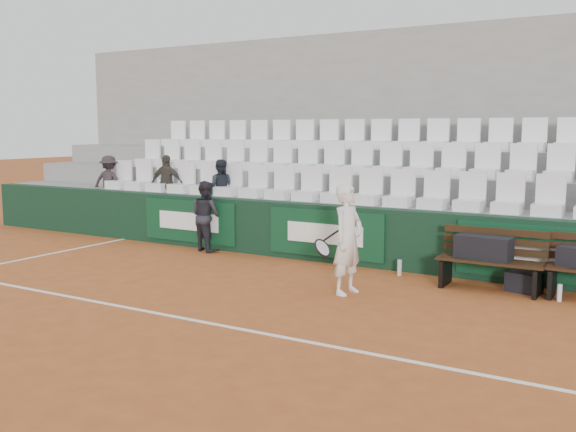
% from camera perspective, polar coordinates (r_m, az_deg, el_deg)
% --- Properties ---
extents(ground, '(80.00, 80.00, 0.00)m').
position_cam_1_polar(ground, '(7.97, -8.24, -9.20)').
color(ground, '#A75325').
rests_on(ground, ground).
extents(court_baseline, '(18.00, 0.06, 0.01)m').
position_cam_1_polar(court_baseline, '(7.97, -8.24, -9.17)').
color(court_baseline, white).
rests_on(court_baseline, ground).
extents(back_barrier, '(18.00, 0.34, 1.00)m').
position_cam_1_polar(back_barrier, '(11.14, 4.92, -1.66)').
color(back_barrier, black).
rests_on(back_barrier, ground).
extents(grandstand_tier_front, '(18.00, 0.95, 1.00)m').
position_cam_1_polar(grandstand_tier_front, '(11.74, 5.96, -1.20)').
color(grandstand_tier_front, gray).
rests_on(grandstand_tier_front, ground).
extents(grandstand_tier_mid, '(18.00, 0.95, 1.45)m').
position_cam_1_polar(grandstand_tier_mid, '(12.57, 7.77, 0.39)').
color(grandstand_tier_mid, gray).
rests_on(grandstand_tier_mid, ground).
extents(grandstand_tier_back, '(18.00, 0.95, 1.90)m').
position_cam_1_polar(grandstand_tier_back, '(13.42, 9.36, 1.79)').
color(grandstand_tier_back, gray).
rests_on(grandstand_tier_back, ground).
extents(grandstand_rear_wall, '(18.00, 0.30, 4.40)m').
position_cam_1_polar(grandstand_rear_wall, '(13.94, 10.41, 7.13)').
color(grandstand_rear_wall, gray).
rests_on(grandstand_rear_wall, ground).
extents(seat_row_front, '(11.90, 0.44, 0.63)m').
position_cam_1_polar(seat_row_front, '(11.48, 5.65, 2.70)').
color(seat_row_front, white).
rests_on(seat_row_front, grandstand_tier_front).
extents(seat_row_mid, '(11.90, 0.44, 0.63)m').
position_cam_1_polar(seat_row_mid, '(12.32, 7.54, 5.11)').
color(seat_row_mid, white).
rests_on(seat_row_mid, grandstand_tier_mid).
extents(seat_row_back, '(11.90, 0.44, 0.63)m').
position_cam_1_polar(seat_row_back, '(13.19, 9.20, 7.20)').
color(seat_row_back, white).
rests_on(seat_row_back, grandstand_tier_back).
extents(bench_left, '(1.50, 0.56, 0.45)m').
position_cam_1_polar(bench_left, '(9.71, 17.52, -5.04)').
color(bench_left, black).
rests_on(bench_left, ground).
extents(sports_bag_left, '(0.81, 0.41, 0.34)m').
position_cam_1_polar(sports_bag_left, '(9.67, 16.99, -2.69)').
color(sports_bag_left, black).
rests_on(sports_bag_left, bench_left).
extents(sports_bag_ground, '(0.52, 0.39, 0.28)m').
position_cam_1_polar(sports_bag_ground, '(9.79, 20.24, -5.56)').
color(sports_bag_ground, black).
rests_on(sports_bag_ground, ground).
extents(water_bottle_near, '(0.07, 0.07, 0.26)m').
position_cam_1_polar(water_bottle_near, '(10.37, 9.88, -4.54)').
color(water_bottle_near, '#ACBDC3').
rests_on(water_bottle_near, ground).
extents(water_bottle_far, '(0.07, 0.07, 0.24)m').
position_cam_1_polar(water_bottle_far, '(9.46, 22.99, -6.30)').
color(water_bottle_far, silver).
rests_on(water_bottle_far, ground).
extents(tennis_player, '(0.72, 0.62, 1.55)m').
position_cam_1_polar(tennis_player, '(9.03, 5.33, -2.10)').
color(tennis_player, silver).
rests_on(tennis_player, ground).
extents(ball_kid, '(0.78, 0.69, 1.35)m').
position_cam_1_polar(ball_kid, '(12.30, -7.28, 0.01)').
color(ball_kid, black).
rests_on(ball_kid, ground).
extents(spectator_a, '(0.86, 0.65, 1.18)m').
position_cam_1_polar(spectator_a, '(15.06, -15.66, 4.67)').
color(spectator_a, '#282024').
rests_on(spectator_a, grandstand_tier_front).
extents(spectator_b, '(0.77, 0.48, 1.23)m').
position_cam_1_polar(spectator_b, '(13.88, -10.75, 4.70)').
color(spectator_b, '#37332C').
rests_on(spectator_b, grandstand_tier_front).
extents(spectator_c, '(0.70, 0.64, 1.16)m').
position_cam_1_polar(spectator_c, '(13.00, -6.08, 4.45)').
color(spectator_c, black).
rests_on(spectator_c, grandstand_tier_front).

